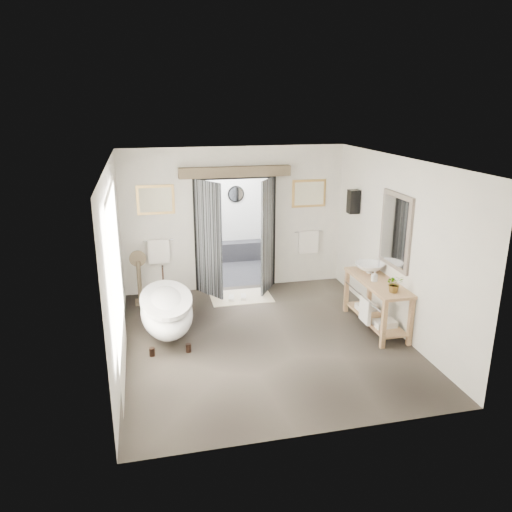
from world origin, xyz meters
name	(u,v)px	position (x,y,z in m)	size (l,w,h in m)	color
ground_plane	(264,339)	(0.00, 0.00, 0.00)	(5.00, 5.00, 0.00)	brown
room_shell	(265,232)	(-0.04, -0.13, 1.86)	(4.52, 5.02, 2.91)	beige
shower_room	(223,228)	(0.00, 3.99, 0.91)	(2.22, 2.01, 2.51)	#24252A
back_wall_dressing	(237,216)	(0.00, 2.32, 1.56)	(3.82, 0.75, 2.52)	black
clawfoot_tub	(167,310)	(-1.53, 0.51, 0.45)	(0.85, 1.89, 0.92)	black
vanity	(376,300)	(1.95, 0.02, 0.51)	(0.57, 1.60, 0.85)	tan
pedestal_mirror	(139,281)	(-1.96, 1.99, 0.46)	(0.32, 0.21, 1.07)	brown
rug	(241,297)	(-0.01, 1.89, 0.01)	(1.20, 0.80, 0.01)	beige
slippers	(237,298)	(-0.10, 1.78, 0.04)	(0.40, 0.28, 0.05)	silver
basin	(370,268)	(2.01, 0.44, 0.94)	(0.51, 0.51, 0.18)	white
plant	(395,284)	(1.98, -0.51, 0.99)	(0.26, 0.22, 0.29)	gray
soap_bottle_a	(374,276)	(1.90, 0.02, 0.94)	(0.08, 0.08, 0.18)	gray
soap_bottle_b	(360,263)	(1.96, 0.75, 0.94)	(0.13, 0.13, 0.17)	gray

